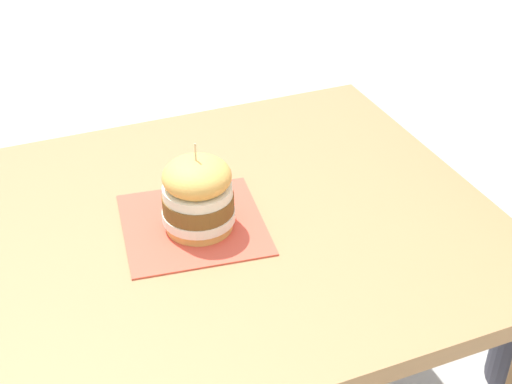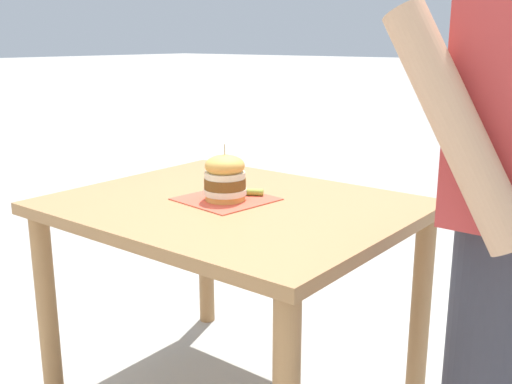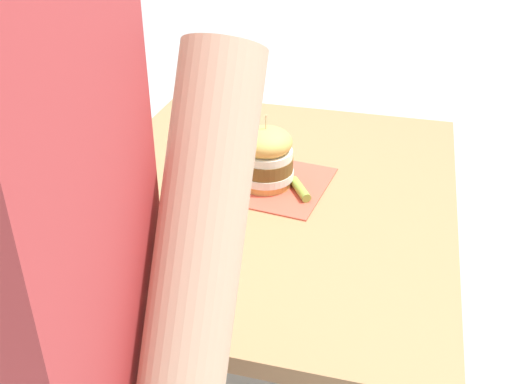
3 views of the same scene
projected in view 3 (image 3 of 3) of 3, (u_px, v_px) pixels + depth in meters
The scene contains 4 objects.
patio_table at pixel (266, 226), 1.60m from camera, with size 0.95×1.17×0.76m.
serving_paper at pixel (271, 183), 1.57m from camera, with size 0.28×0.28×0.00m, color #D64C38.
sandwich at pixel (266, 157), 1.53m from camera, with size 0.15×0.15×0.19m.
pickle_spear at pixel (300, 189), 1.52m from camera, with size 0.02×0.02×0.10m, color #8EA83D.
Camera 3 is at (-0.32, 1.30, 1.53)m, focal length 42.00 mm.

